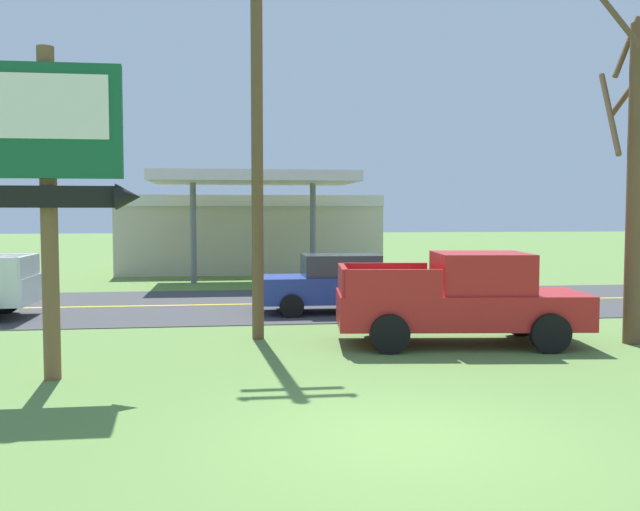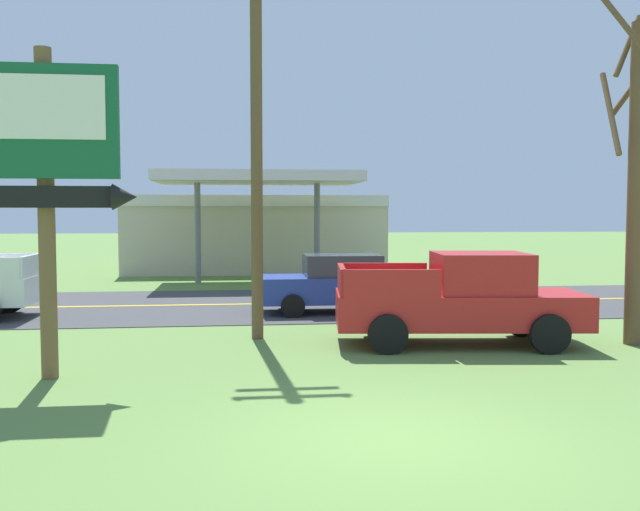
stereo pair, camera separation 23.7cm
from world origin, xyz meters
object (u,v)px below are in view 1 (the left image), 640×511
Objects in this scene: gas_station at (249,231)px; bare_tree at (638,169)px; utility_pole at (257,119)px; motel_sign at (50,159)px; pickup_red_parked_on_lawn at (463,299)px; car_blue_near_lane at (336,283)px.

bare_tree is at bearing -69.31° from gas_station.
utility_pole is at bearing 168.42° from bare_tree.
motel_sign is at bearing -100.13° from gas_station.
pickup_red_parked_on_lawn is 5.39m from car_blue_near_lane.
pickup_red_parked_on_lawn is at bearing 16.27° from motel_sign.
motel_sign is 22.36m from gas_station.
utility_pole is at bearing -121.74° from car_blue_near_lane.
utility_pole is 0.76× the size of gas_station.
utility_pole reaches higher than motel_sign.
gas_station reaches higher than pickup_red_parked_on_lawn.
bare_tree is (11.50, 1.87, 0.04)m from motel_sign.
pickup_red_parked_on_lawn is (4.30, -1.21, -3.89)m from utility_pole.
utility_pole reaches higher than pickup_red_parked_on_lawn.
motel_sign is 1.03× the size of pickup_red_parked_on_lawn.
utility_pole is (3.53, 3.50, 1.17)m from motel_sign.
gas_station is 14.80m from car_blue_near_lane.
motel_sign is 0.61× the size of utility_pole.
motel_sign is 1.32× the size of car_blue_near_lane.
motel_sign reaches higher than car_blue_near_lane.
utility_pole is at bearing 164.29° from pickup_red_parked_on_lawn.
pickup_red_parked_on_lawn is at bearing -15.71° from utility_pole.
utility_pole is 6.03m from car_blue_near_lane.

